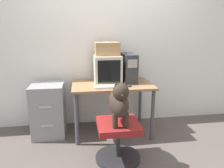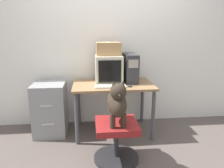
{
  "view_description": "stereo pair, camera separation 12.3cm",
  "coord_description": "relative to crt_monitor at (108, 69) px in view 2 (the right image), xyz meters",
  "views": [
    {
      "loc": [
        -0.44,
        -2.58,
        1.47
      ],
      "look_at": [
        -0.05,
        0.06,
        0.8
      ],
      "focal_mm": 35.0,
      "sensor_mm": 36.0,
      "label": 1
    },
    {
      "loc": [
        -0.32,
        -2.59,
        1.47
      ],
      "look_at": [
        -0.05,
        0.06,
        0.8
      ],
      "focal_mm": 35.0,
      "sensor_mm": 36.0,
      "label": 2
    }
  ],
  "objects": [
    {
      "name": "ground_plane",
      "position": [
        0.05,
        -0.47,
        -0.92
      ],
      "size": [
        12.0,
        12.0,
        0.0
      ],
      "primitive_type": "plane",
      "color": "#564C47"
    },
    {
      "name": "wall_back",
      "position": [
        0.05,
        0.3,
        0.38
      ],
      "size": [
        8.0,
        0.05,
        2.6
      ],
      "color": "white",
      "rests_on": "ground_plane"
    },
    {
      "name": "desk",
      "position": [
        0.05,
        -0.12,
        -0.29
      ],
      "size": [
        1.11,
        0.71,
        0.73
      ],
      "color": "olive",
      "rests_on": "ground_plane"
    },
    {
      "name": "crt_monitor",
      "position": [
        0.0,
        0.0,
        0.0
      ],
      "size": [
        0.37,
        0.44,
        0.38
      ],
      "color": "beige",
      "rests_on": "desk"
    },
    {
      "name": "pc_tower",
      "position": [
        0.32,
        0.01,
        0.01
      ],
      "size": [
        0.18,
        0.44,
        0.4
      ],
      "color": "#333338",
      "rests_on": "desk"
    },
    {
      "name": "keyboard",
      "position": [
        -0.0,
        -0.32,
        -0.18
      ],
      "size": [
        0.41,
        0.15,
        0.03
      ],
      "color": "beige",
      "rests_on": "desk"
    },
    {
      "name": "computer_mouse",
      "position": [
        0.25,
        -0.33,
        -0.18
      ],
      "size": [
        0.06,
        0.04,
        0.03
      ],
      "color": "#333333",
      "rests_on": "desk"
    },
    {
      "name": "office_chair",
      "position": [
        0.02,
        -0.83,
        -0.67
      ],
      "size": [
        0.52,
        0.52,
        0.46
      ],
      "color": "#262628",
      "rests_on": "ground_plane"
    },
    {
      "name": "dog",
      "position": [
        0.02,
        -0.86,
        -0.2
      ],
      "size": [
        0.21,
        0.47,
        0.51
      ],
      "color": "#33281E",
      "rests_on": "office_chair"
    },
    {
      "name": "filing_cabinet",
      "position": [
        -0.84,
        -0.05,
        -0.55
      ],
      "size": [
        0.44,
        0.51,
        0.74
      ],
      "color": "gray",
      "rests_on": "ground_plane"
    },
    {
      "name": "cardboard_box",
      "position": [
        0.0,
        0.0,
        0.28
      ],
      "size": [
        0.33,
        0.27,
        0.18
      ],
      "color": "#A87F51",
      "rests_on": "crt_monitor"
    }
  ]
}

